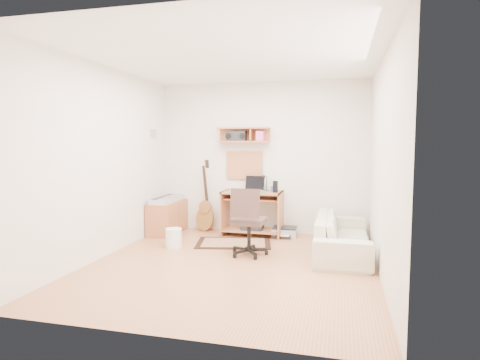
% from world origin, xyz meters
% --- Properties ---
extents(floor, '(3.60, 4.00, 0.01)m').
position_xyz_m(floor, '(0.00, 0.00, -0.01)').
color(floor, '#B6754C').
rests_on(floor, ground).
extents(ceiling, '(3.60, 4.00, 0.01)m').
position_xyz_m(ceiling, '(0.00, 0.00, 2.60)').
color(ceiling, white).
rests_on(ceiling, ground).
extents(back_wall, '(3.60, 0.01, 2.60)m').
position_xyz_m(back_wall, '(0.00, 2.00, 1.30)').
color(back_wall, beige).
rests_on(back_wall, ground).
extents(left_wall, '(0.01, 4.00, 2.60)m').
position_xyz_m(left_wall, '(-1.80, 0.00, 1.30)').
color(left_wall, beige).
rests_on(left_wall, ground).
extents(right_wall, '(0.01, 4.00, 2.60)m').
position_xyz_m(right_wall, '(1.80, 0.00, 1.30)').
color(right_wall, beige).
rests_on(right_wall, ground).
extents(wall_shelf, '(0.90, 0.25, 0.26)m').
position_xyz_m(wall_shelf, '(-0.30, 1.88, 1.70)').
color(wall_shelf, '#AD633D').
rests_on(wall_shelf, back_wall).
extents(cork_board, '(0.64, 0.03, 0.49)m').
position_xyz_m(cork_board, '(-0.30, 1.98, 1.17)').
color(cork_board, tan).
rests_on(cork_board, back_wall).
extents(wall_photo, '(0.02, 0.20, 0.15)m').
position_xyz_m(wall_photo, '(-1.79, 1.50, 1.72)').
color(wall_photo, '#4C8CBF').
rests_on(wall_photo, left_wall).
extents(desk, '(1.00, 0.55, 0.75)m').
position_xyz_m(desk, '(-0.10, 1.73, 0.38)').
color(desk, '#AD633D').
rests_on(desk, floor).
extents(laptop, '(0.39, 0.39, 0.26)m').
position_xyz_m(laptop, '(-0.10, 1.71, 0.88)').
color(laptop, silver).
rests_on(laptop, desk).
extents(speaker, '(0.09, 0.09, 0.19)m').
position_xyz_m(speaker, '(0.30, 1.68, 0.85)').
color(speaker, black).
rests_on(speaker, desk).
extents(desk_lamp, '(0.09, 0.09, 0.27)m').
position_xyz_m(desk_lamp, '(0.12, 1.87, 0.88)').
color(desk_lamp, black).
rests_on(desk_lamp, desk).
extents(pencil_cup, '(0.06, 0.06, 0.09)m').
position_xyz_m(pencil_cup, '(0.23, 1.83, 0.80)').
color(pencil_cup, '#34479E').
rests_on(pencil_cup, desk).
extents(boombox, '(0.33, 0.15, 0.17)m').
position_xyz_m(boombox, '(-0.42, 1.87, 1.68)').
color(boombox, black).
rests_on(boombox, wall_shelf).
extents(rug, '(1.27, 0.98, 0.02)m').
position_xyz_m(rug, '(-0.26, 1.10, 0.01)').
color(rug, tan).
rests_on(rug, floor).
extents(task_chair, '(0.52, 0.52, 0.96)m').
position_xyz_m(task_chair, '(0.11, 0.51, 0.48)').
color(task_chair, '#382621').
rests_on(task_chair, floor).
extents(cabinet, '(0.40, 0.90, 0.55)m').
position_xyz_m(cabinet, '(-1.58, 1.55, 0.28)').
color(cabinet, '#AD633D').
rests_on(cabinet, floor).
extents(music_keyboard, '(0.28, 0.89, 0.08)m').
position_xyz_m(music_keyboard, '(-1.58, 1.55, 0.59)').
color(music_keyboard, '#B2B5BA').
rests_on(music_keyboard, cabinet).
extents(guitar, '(0.38, 0.28, 1.27)m').
position_xyz_m(guitar, '(-0.99, 1.86, 0.64)').
color(guitar, '#95632E').
rests_on(guitar, floor).
extents(waste_basket, '(0.32, 0.32, 0.29)m').
position_xyz_m(waste_basket, '(-1.07, 0.64, 0.14)').
color(waste_basket, white).
rests_on(waste_basket, floor).
extents(printer, '(0.40, 0.31, 0.15)m').
position_xyz_m(printer, '(0.45, 1.77, 0.09)').
color(printer, '#A5A8AA').
rests_on(printer, floor).
extents(sofa, '(0.54, 1.86, 0.73)m').
position_xyz_m(sofa, '(1.38, 0.89, 0.36)').
color(sofa, beige).
rests_on(sofa, floor).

